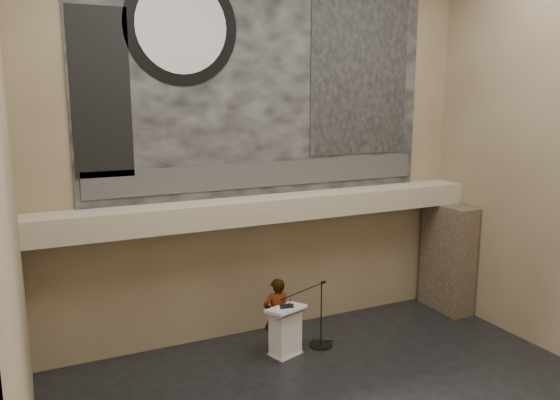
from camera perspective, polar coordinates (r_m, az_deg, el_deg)
wall_back at (r=12.06m, az=-1.62°, el=5.56°), size 10.00×0.02×8.50m
wall_left at (r=7.10m, az=-26.48°, el=0.65°), size 0.02×8.00×8.50m
soffit at (r=11.89m, az=-0.82°, el=-0.85°), size 10.00×0.80×0.50m
sprinkler_left at (r=11.36m, az=-8.09°, el=-2.97°), size 0.04×0.04×0.06m
sprinkler_right at (r=12.79m, az=7.06°, el=-1.38°), size 0.04×0.04×0.06m
banner at (r=11.98m, az=-1.60°, el=12.46°), size 8.00×0.05×5.00m
banner_text_strip at (r=12.07m, az=-1.47°, el=2.69°), size 7.76×0.02×0.55m
banner_clock_rim at (r=11.42m, az=-10.25°, el=17.41°), size 2.30×0.02×2.30m
banner_clock_face at (r=11.40m, az=-10.23°, el=17.42°), size 1.84×0.02×1.84m
banner_building_print at (r=13.10m, az=8.38°, el=12.66°), size 2.60×0.02×3.60m
banner_brick_print at (r=11.03m, az=-18.21°, el=10.51°), size 1.10×0.02×3.20m
stone_pier at (r=14.44m, az=17.13°, el=-5.77°), size 0.60×1.40×2.70m
lectern at (r=11.61m, az=0.56°, el=-13.62°), size 0.87×0.73×1.14m
binder at (r=11.38m, az=0.71°, el=-11.05°), size 0.34×0.31×0.04m
papers at (r=11.34m, az=0.16°, el=-11.22°), size 0.28×0.33×0.00m
speaker_person at (r=11.76m, az=-0.36°, el=-11.93°), size 0.62×0.43×1.61m
mic_stand at (r=12.22m, az=4.15°, el=-14.04°), size 1.45×0.77×1.47m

